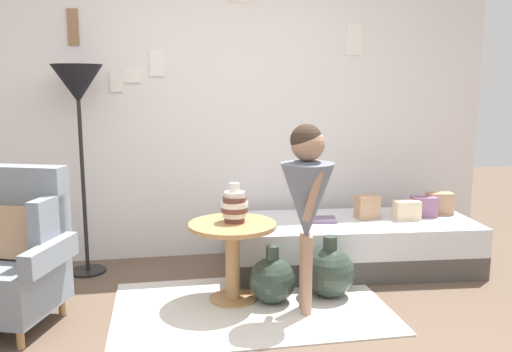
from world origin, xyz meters
The scene contains 15 objects.
gallery_wall centered at (0.00, 1.95, 1.30)m, with size 4.80×0.12×2.60m.
rug centered at (0.07, 0.71, 0.01)m, with size 1.80×1.15×0.01m, color silver.
armchair centered at (-1.42, 0.75, 0.44)m, with size 0.88×0.77×0.97m.
daybed centered at (1.02, 1.34, 0.20)m, with size 1.95×0.93×0.40m.
pillow_head centered at (1.79, 1.41, 0.49)m, with size 0.21×0.12×0.18m, color tan.
pillow_mid centered at (1.62, 1.34, 0.48)m, with size 0.20×0.12×0.16m, color gray.
pillow_back centered at (1.44, 1.29, 0.48)m, with size 0.20×0.12×0.15m, color beige.
pillow_extra centered at (1.14, 1.36, 0.49)m, with size 0.17×0.12×0.19m, color tan.
side_table centered at (-0.03, 0.86, 0.40)m, with size 0.60×0.60×0.55m.
vase_striped centered at (-0.01, 0.89, 0.66)m, with size 0.18×0.18×0.27m.
floor_lamp centered at (-1.09, 1.61, 1.40)m, with size 0.38×0.38×1.62m.
person_child centered at (0.41, 0.58, 0.80)m, with size 0.34×0.34×1.23m.
book_on_daybed centered at (0.75, 1.34, 0.42)m, with size 0.22×0.16×0.03m, color slate.
demijohn_near centered at (0.23, 0.77, 0.16)m, with size 0.32×0.32×0.40m.
demijohn_far centered at (0.65, 0.81, 0.18)m, with size 0.35×0.35×0.44m.
Camera 1 is at (-0.49, -2.58, 1.47)m, focal length 37.27 mm.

